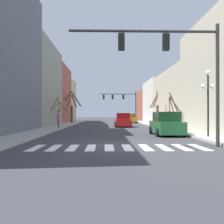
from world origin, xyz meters
The scene contains 16 objects.
ground_plane centered at (0.00, 0.00, 0.00)m, with size 240.00×240.00×0.00m, color #38383D.
building_row_left centered at (-10.65, 20.07, 5.83)m, with size 6.00×55.91×13.76m.
building_row_right centered at (10.65, 24.03, 4.16)m, with size 6.00×62.53×9.92m.
crosswalk_stripes centered at (0.00, -0.65, 0.00)m, with size 8.55×2.60×0.01m.
traffic_signal_near centered at (2.81, -0.47, 4.57)m, with size 7.61×0.28×6.23m.
traffic_signal_far centered at (2.52, 34.66, 4.25)m, with size 6.68×0.28×5.73m.
street_lamp_right_corner centered at (6.30, 3.91, 3.30)m, with size 0.95×0.36×4.46m.
car_at_intersection centered at (4.12, 6.68, 0.84)m, with size 2.12×4.59×1.82m.
car_parked_right_near centered at (4.16, 35.26, 0.80)m, with size 2.02×4.85×1.72m.
car_driving_toward_lane centered at (1.60, 19.59, 0.82)m, with size 2.02×4.18×1.77m.
pedestrian_waiting_at_curb centered at (5.98, 16.66, 1.08)m, with size 0.67×0.29×1.57m.
pedestrian_crossing_street centered at (-5.82, 15.65, 1.18)m, with size 0.29×0.75×1.74m.
street_tree_right_far centered at (-6.55, 32.77, 2.94)m, with size 3.74×2.63×5.67m.
street_tree_left_far centered at (-6.70, 20.40, 1.85)m, with size 2.29×1.78×3.76m.
street_tree_left_mid centered at (6.32, 21.69, 2.49)m, with size 1.26×1.65×4.72m.
street_tree_right_mid centered at (6.40, 14.20, 1.88)m, with size 1.71×2.51×3.84m.
Camera 1 is at (-0.66, -13.56, 1.66)m, focal length 42.00 mm.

